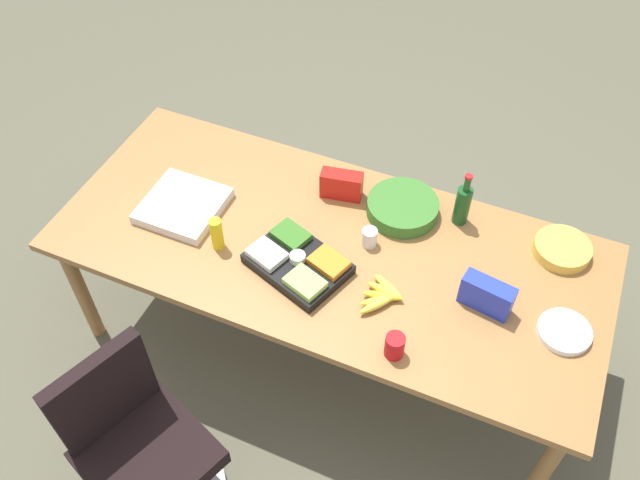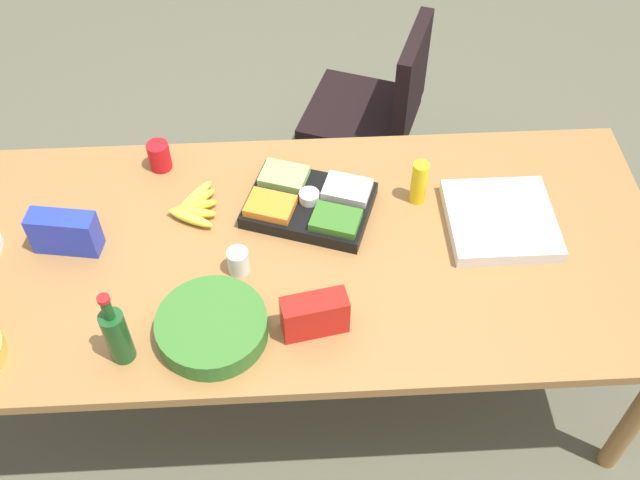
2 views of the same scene
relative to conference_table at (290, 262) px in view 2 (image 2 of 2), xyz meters
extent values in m
plane|color=#575642|center=(0.00, 0.00, -0.73)|extent=(10.00, 10.00, 0.00)
cube|color=olive|center=(0.00, 0.00, 0.05)|extent=(2.53, 1.09, 0.04)
cylinder|color=olive|center=(1.17, -0.45, -0.35)|extent=(0.07, 0.07, 0.75)
cylinder|color=olive|center=(-1.17, 0.45, -0.35)|extent=(0.07, 0.07, 0.75)
cylinder|color=olive|center=(1.17, 0.45, -0.35)|extent=(0.07, 0.07, 0.75)
cylinder|color=gray|center=(0.35, 1.08, -0.70)|extent=(0.56, 0.56, 0.05)
cylinder|color=gray|center=(0.35, 1.08, -0.48)|extent=(0.06, 0.06, 0.39)
cube|color=black|center=(0.35, 1.08, -0.28)|extent=(0.62, 0.62, 0.09)
cube|color=black|center=(0.55, 1.00, -0.02)|extent=(0.21, 0.42, 0.44)
cube|color=silver|center=(0.72, 0.07, 0.09)|extent=(0.36, 0.36, 0.05)
cylinder|color=#366D27|center=(-0.24, -0.32, 0.10)|extent=(0.34, 0.34, 0.07)
cylinder|color=#18491D|center=(-0.50, -0.39, 0.17)|extent=(0.09, 0.09, 0.20)
cylinder|color=#18491D|center=(-0.50, -0.39, 0.31)|extent=(0.04, 0.04, 0.08)
cylinder|color=red|center=(-0.50, -0.39, 0.35)|extent=(0.04, 0.04, 0.01)
cylinder|color=yellow|center=(0.46, 0.21, 0.15)|extent=(0.06, 0.06, 0.17)
ellipsoid|color=yellow|center=(-0.33, 0.13, 0.09)|extent=(0.17, 0.11, 0.04)
ellipsoid|color=yellow|center=(-0.33, 0.16, 0.09)|extent=(0.17, 0.06, 0.04)
ellipsoid|color=yellow|center=(-0.33, 0.19, 0.09)|extent=(0.17, 0.08, 0.04)
ellipsoid|color=yellow|center=(-0.33, 0.21, 0.09)|extent=(0.16, 0.13, 0.04)
ellipsoid|color=gold|center=(-0.32, 0.24, 0.09)|extent=(0.13, 0.16, 0.04)
cube|color=black|center=(0.07, 0.17, 0.09)|extent=(0.50, 0.42, 0.05)
cube|color=orange|center=(-0.06, 0.14, 0.13)|extent=(0.19, 0.17, 0.03)
cube|color=#366A23|center=(0.16, 0.06, 0.13)|extent=(0.19, 0.17, 0.03)
cube|color=#9BCD61|center=(-0.01, 0.28, 0.13)|extent=(0.19, 0.17, 0.03)
cube|color=silver|center=(0.21, 0.21, 0.13)|extent=(0.19, 0.17, 0.03)
cylinder|color=white|center=(0.07, 0.17, 0.13)|extent=(0.09, 0.09, 0.04)
cylinder|color=red|center=(-0.46, 0.42, 0.12)|extent=(0.10, 0.10, 0.11)
cube|color=#2336C1|center=(-0.73, 0.05, 0.14)|extent=(0.23, 0.11, 0.15)
cylinder|color=white|center=(-0.17, -0.08, 0.11)|extent=(0.08, 0.08, 0.09)
cube|color=red|center=(0.07, -0.32, 0.14)|extent=(0.21, 0.12, 0.14)
camera|label=1|loc=(-0.75, 1.84, 2.41)|focal=37.81mm
camera|label=2|loc=(0.02, -1.59, 1.98)|focal=41.76mm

